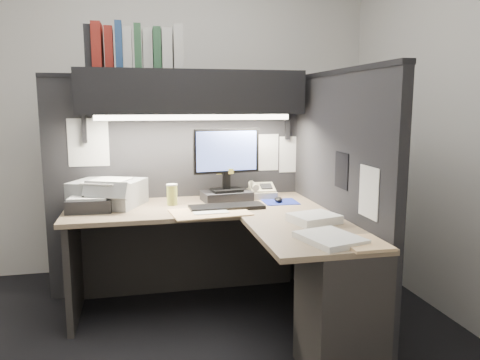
{
  "coord_description": "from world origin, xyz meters",
  "views": [
    {
      "loc": [
        -0.26,
        -2.57,
        1.42
      ],
      "look_at": [
        0.42,
        0.51,
        0.91
      ],
      "focal_mm": 35.0,
      "sensor_mm": 36.0,
      "label": 1
    }
  ],
  "objects_px": {
    "printer": "(108,193)",
    "keyboard": "(227,207)",
    "desk": "(260,270)",
    "overhead_shelf": "(192,92)",
    "notebook_stack": "(90,204)",
    "monitor": "(227,172)",
    "telephone": "(262,192)",
    "coffee_cup": "(172,195)"
  },
  "relations": [
    {
      "from": "overhead_shelf",
      "to": "telephone",
      "type": "xyz_separation_m",
      "value": [
        0.51,
        0.0,
        -0.73
      ]
    },
    {
      "from": "monitor",
      "to": "keyboard",
      "type": "relative_size",
      "value": 1.05
    },
    {
      "from": "telephone",
      "to": "printer",
      "type": "bearing_deg",
      "value": -173.42
    },
    {
      "from": "desk",
      "to": "overhead_shelf",
      "type": "bearing_deg",
      "value": 111.79
    },
    {
      "from": "keyboard",
      "to": "telephone",
      "type": "xyz_separation_m",
      "value": [
        0.33,
        0.33,
        0.03
      ]
    },
    {
      "from": "keyboard",
      "to": "monitor",
      "type": "bearing_deg",
      "value": 76.75
    },
    {
      "from": "monitor",
      "to": "notebook_stack",
      "type": "relative_size",
      "value": 1.83
    },
    {
      "from": "printer",
      "to": "notebook_stack",
      "type": "relative_size",
      "value": 1.53
    },
    {
      "from": "desk",
      "to": "coffee_cup",
      "type": "relative_size",
      "value": 12.48
    },
    {
      "from": "desk",
      "to": "keyboard",
      "type": "bearing_deg",
      "value": 105.74
    },
    {
      "from": "monitor",
      "to": "telephone",
      "type": "height_order",
      "value": "monitor"
    },
    {
      "from": "printer",
      "to": "overhead_shelf",
      "type": "bearing_deg",
      "value": 29.17
    },
    {
      "from": "coffee_cup",
      "to": "printer",
      "type": "bearing_deg",
      "value": 169.26
    },
    {
      "from": "desk",
      "to": "coffee_cup",
      "type": "height_order",
      "value": "coffee_cup"
    },
    {
      "from": "monitor",
      "to": "notebook_stack",
      "type": "distance_m",
      "value": 0.95
    },
    {
      "from": "printer",
      "to": "notebook_stack",
      "type": "height_order",
      "value": "printer"
    },
    {
      "from": "monitor",
      "to": "coffee_cup",
      "type": "distance_m",
      "value": 0.42
    },
    {
      "from": "monitor",
      "to": "printer",
      "type": "bearing_deg",
      "value": 171.49
    },
    {
      "from": "keyboard",
      "to": "printer",
      "type": "height_order",
      "value": "printer"
    },
    {
      "from": "monitor",
      "to": "notebook_stack",
      "type": "xyz_separation_m",
      "value": [
        -0.93,
        -0.13,
        -0.16
      ]
    },
    {
      "from": "overhead_shelf",
      "to": "telephone",
      "type": "height_order",
      "value": "overhead_shelf"
    },
    {
      "from": "coffee_cup",
      "to": "notebook_stack",
      "type": "height_order",
      "value": "coffee_cup"
    },
    {
      "from": "telephone",
      "to": "coffee_cup",
      "type": "xyz_separation_m",
      "value": [
        -0.67,
        -0.13,
        0.03
      ]
    },
    {
      "from": "overhead_shelf",
      "to": "printer",
      "type": "height_order",
      "value": "overhead_shelf"
    },
    {
      "from": "coffee_cup",
      "to": "notebook_stack",
      "type": "relative_size",
      "value": 0.48
    },
    {
      "from": "monitor",
      "to": "coffee_cup",
      "type": "bearing_deg",
      "value": -178.29
    },
    {
      "from": "overhead_shelf",
      "to": "coffee_cup",
      "type": "relative_size",
      "value": 11.38
    },
    {
      "from": "telephone",
      "to": "printer",
      "type": "height_order",
      "value": "printer"
    },
    {
      "from": "monitor",
      "to": "keyboard",
      "type": "distance_m",
      "value": 0.33
    },
    {
      "from": "keyboard",
      "to": "coffee_cup",
      "type": "relative_size",
      "value": 3.64
    },
    {
      "from": "overhead_shelf",
      "to": "notebook_stack",
      "type": "bearing_deg",
      "value": -164.38
    },
    {
      "from": "coffee_cup",
      "to": "overhead_shelf",
      "type": "bearing_deg",
      "value": 38.02
    },
    {
      "from": "desk",
      "to": "coffee_cup",
      "type": "xyz_separation_m",
      "value": [
        -0.47,
        0.62,
        0.36
      ]
    },
    {
      "from": "printer",
      "to": "notebook_stack",
      "type": "distance_m",
      "value": 0.19
    },
    {
      "from": "printer",
      "to": "keyboard",
      "type": "bearing_deg",
      "value": 4.67
    },
    {
      "from": "keyboard",
      "to": "notebook_stack",
      "type": "xyz_separation_m",
      "value": [
        -0.88,
        0.13,
        0.03
      ]
    },
    {
      "from": "overhead_shelf",
      "to": "coffee_cup",
      "type": "xyz_separation_m",
      "value": [
        -0.16,
        -0.13,
        -0.7
      ]
    },
    {
      "from": "overhead_shelf",
      "to": "monitor",
      "type": "bearing_deg",
      "value": -16.31
    },
    {
      "from": "overhead_shelf",
      "to": "desk",
      "type": "bearing_deg",
      "value": -68.21
    },
    {
      "from": "overhead_shelf",
      "to": "notebook_stack",
      "type": "relative_size",
      "value": 5.47
    },
    {
      "from": "printer",
      "to": "coffee_cup",
      "type": "bearing_deg",
      "value": 13.87
    },
    {
      "from": "monitor",
      "to": "coffee_cup",
      "type": "relative_size",
      "value": 3.81
    }
  ]
}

